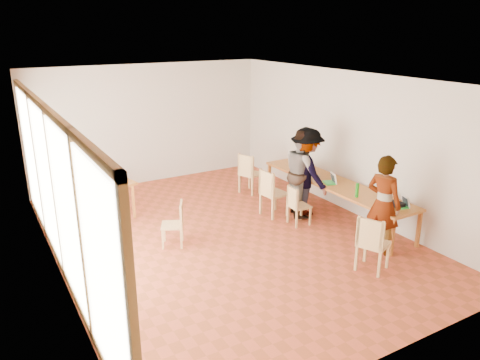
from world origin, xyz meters
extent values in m
plane|color=#AD462A|center=(0.00, 0.00, 0.00)|extent=(8.00, 8.00, 0.00)
cube|color=beige|center=(0.00, 4.00, 1.50)|extent=(6.00, 0.10, 3.00)
cube|color=beige|center=(0.00, -4.00, 1.50)|extent=(6.00, 0.10, 3.00)
cube|color=beige|center=(3.00, 0.00, 1.50)|extent=(0.10, 8.00, 3.00)
cube|color=white|center=(-2.96, 0.00, 1.50)|extent=(0.10, 8.00, 3.00)
cube|color=white|center=(0.00, 0.00, 3.02)|extent=(6.00, 8.00, 0.04)
cube|color=#AD5F26|center=(2.50, -0.21, 0.72)|extent=(0.80, 4.00, 0.05)
cube|color=#AD5F26|center=(2.16, -2.15, 0.35)|extent=(0.06, 0.06, 0.70)
cube|color=#AD5F26|center=(2.16, 1.73, 0.35)|extent=(0.06, 0.06, 0.70)
cube|color=#AD5F26|center=(2.84, -2.15, 0.35)|extent=(0.06, 0.06, 0.70)
cube|color=#AD5F26|center=(2.84, 1.73, 0.35)|extent=(0.06, 0.06, 0.70)
cube|color=#AD5F26|center=(-1.60, 2.18, 0.72)|extent=(0.90, 0.90, 0.05)
cube|color=#AD5F26|center=(-1.99, 1.79, 0.35)|extent=(0.05, 0.05, 0.70)
cube|color=#AD5F26|center=(-1.99, 2.57, 0.35)|extent=(0.05, 0.05, 0.70)
cube|color=#AD5F26|center=(-1.21, 1.79, 0.35)|extent=(0.05, 0.05, 0.70)
cube|color=#AD5F26|center=(-1.21, 2.57, 0.35)|extent=(0.05, 0.05, 0.70)
cube|color=#D8B36C|center=(1.51, -2.33, 0.47)|extent=(0.60, 0.60, 0.04)
cube|color=#D8B36C|center=(1.33, -2.41, 0.73)|extent=(0.22, 0.43, 0.48)
cube|color=#D8B36C|center=(1.61, -0.21, 0.39)|extent=(0.41, 0.41, 0.04)
cube|color=#D8B36C|center=(1.43, -0.20, 0.61)|extent=(0.06, 0.38, 0.40)
cube|color=#D8B36C|center=(1.44, 0.45, 0.49)|extent=(0.52, 0.52, 0.05)
cube|color=#D8B36C|center=(1.22, 0.43, 0.76)|extent=(0.09, 0.48, 0.50)
cube|color=#D8B36C|center=(1.76, 1.93, 0.47)|extent=(0.59, 0.59, 0.04)
cube|color=#D8B36C|center=(1.57, 1.85, 0.73)|extent=(0.20, 0.44, 0.48)
cube|color=#D8B36C|center=(-1.00, 0.19, 0.40)|extent=(0.52, 0.52, 0.04)
cube|color=#D8B36C|center=(-0.84, 0.11, 0.62)|extent=(0.21, 0.36, 0.41)
imported|color=gray|center=(2.12, -1.91, 0.90)|extent=(0.55, 0.73, 1.79)
imported|color=gray|center=(1.99, 0.23, 0.92)|extent=(0.99, 1.10, 1.85)
imported|color=gray|center=(2.07, 0.20, 0.94)|extent=(0.71, 1.22, 1.88)
cube|color=green|center=(2.61, -1.89, 0.76)|extent=(0.24, 0.29, 0.03)
cube|color=white|center=(2.69, -1.92, 0.85)|extent=(0.14, 0.24, 0.21)
cube|color=green|center=(2.36, -0.21, 0.76)|extent=(0.27, 0.31, 0.03)
cube|color=white|center=(2.45, -0.24, 0.86)|extent=(0.15, 0.26, 0.22)
cube|color=green|center=(2.41, 0.80, 0.76)|extent=(0.19, 0.26, 0.03)
cube|color=white|center=(2.50, 0.80, 0.86)|extent=(0.08, 0.24, 0.21)
imported|color=#FEFC36|center=(2.69, -1.42, 0.80)|extent=(0.17, 0.17, 0.11)
cylinder|color=#167816|center=(2.27, -1.11, 0.89)|extent=(0.07, 0.07, 0.28)
cylinder|color=silver|center=(2.19, 0.24, 0.80)|extent=(0.07, 0.07, 0.09)
cylinder|color=white|center=(2.52, 0.93, 0.78)|extent=(0.08, 0.08, 0.06)
cube|color=#D4456D|center=(2.70, 1.33, 0.76)|extent=(0.05, 0.10, 0.01)
cube|color=black|center=(2.56, -1.84, 0.80)|extent=(0.16, 0.26, 0.09)
camera|label=1|loc=(-3.89, -7.24, 3.88)|focal=35.00mm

